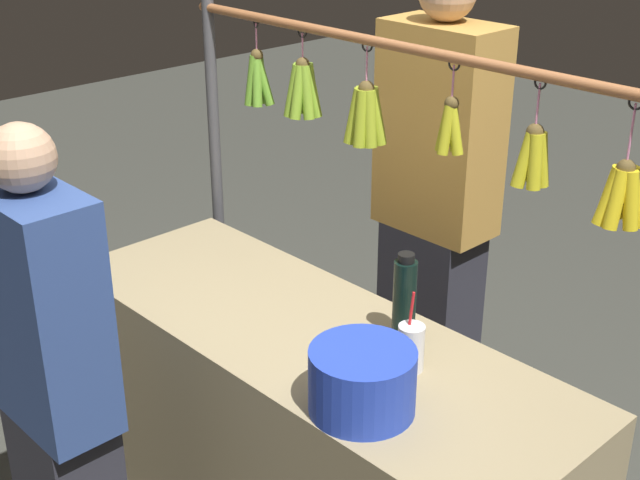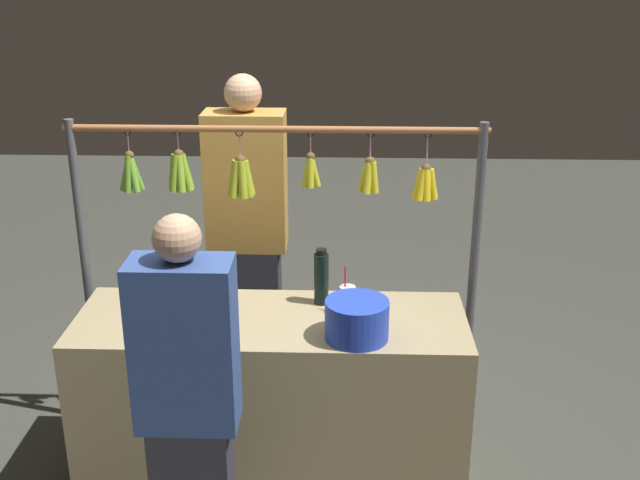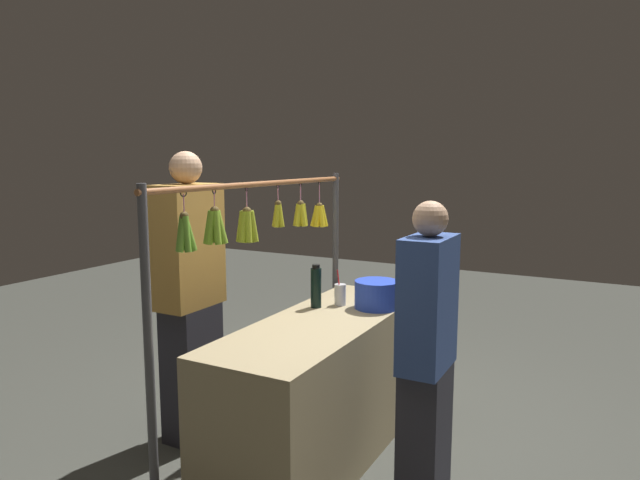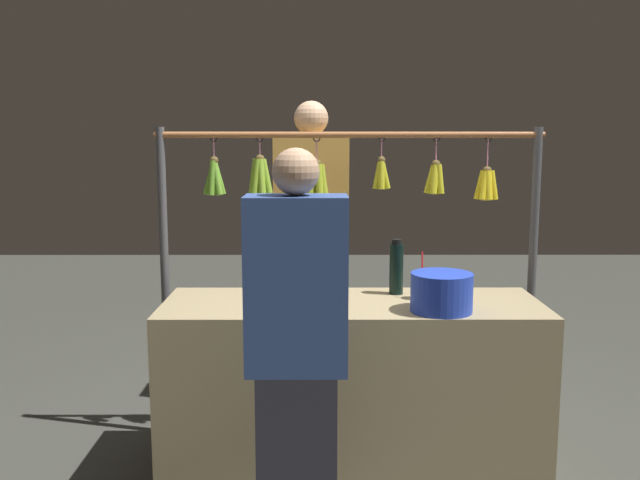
% 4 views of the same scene
% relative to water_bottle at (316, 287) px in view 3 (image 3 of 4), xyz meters
% --- Properties ---
extents(ground_plane, '(12.00, 12.00, 0.00)m').
position_rel_water_bottle_xyz_m(ground_plane, '(0.22, 0.17, -0.95)').
color(ground_plane, '#3E3F38').
extents(market_counter, '(1.77, 0.62, 0.82)m').
position_rel_water_bottle_xyz_m(market_counter, '(0.22, 0.17, -0.54)').
color(market_counter, tan).
rests_on(market_counter, ground).
extents(display_rack, '(1.99, 0.13, 1.64)m').
position_rel_water_bottle_xyz_m(display_rack, '(0.24, -0.24, 0.24)').
color(display_rack, '#4C4C51').
rests_on(display_rack, ground).
extents(water_bottle, '(0.07, 0.07, 0.27)m').
position_rel_water_bottle_xyz_m(water_bottle, '(0.00, 0.00, 0.00)').
color(water_bottle, black).
rests_on(water_bottle, market_counter).
extents(blue_bucket, '(0.27, 0.27, 0.17)m').
position_rel_water_bottle_xyz_m(blue_bucket, '(-0.16, 0.34, -0.04)').
color(blue_bucket, blue).
rests_on(blue_bucket, market_counter).
extents(drink_cup, '(0.07, 0.07, 0.23)m').
position_rel_water_bottle_xyz_m(drink_cup, '(-0.12, 0.11, -0.06)').
color(drink_cup, silver).
rests_on(drink_cup, market_counter).
extents(vendor_person, '(0.43, 0.23, 1.79)m').
position_rel_water_bottle_xyz_m(vendor_person, '(0.42, -0.65, -0.07)').
color(vendor_person, '#2D2D38').
rests_on(vendor_person, ground).
extents(customer_person, '(0.37, 0.20, 1.55)m').
position_rel_water_bottle_xyz_m(customer_person, '(0.46, 0.86, -0.19)').
color(customer_person, '#2D2D38').
rests_on(customer_person, ground).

